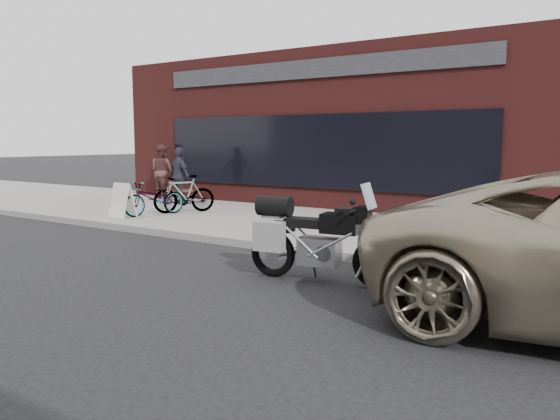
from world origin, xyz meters
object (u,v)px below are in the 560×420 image
object	(u,v)px
motorcycle	(312,239)
cafe_patron_right	(180,176)
bicycle_front	(155,198)
cafe_table	(183,191)
cafe_patron_left	(162,171)
sandwich_sign	(122,200)
bicycle_rear	(184,194)

from	to	relation	value
motorcycle	cafe_patron_right	size ratio (longest dim) A/B	1.37
bicycle_front	cafe_patron_right	size ratio (longest dim) A/B	0.99
bicycle_front	cafe_table	size ratio (longest dim) A/B	2.64
motorcycle	cafe_patron_right	distance (m)	8.87
cafe_patron_right	cafe_patron_left	bearing A→B (deg)	-14.44
bicycle_front	sandwich_sign	size ratio (longest dim) A/B	1.96
sandwich_sign	cafe_table	xyz separation A→B (m)	(-1.19, 3.33, -0.09)
bicycle_front	cafe_table	world-z (taller)	bicycle_front
motorcycle	bicycle_rear	world-z (taller)	motorcycle
bicycle_rear	bicycle_front	bearing A→B (deg)	-77.95
bicycle_rear	cafe_patron_right	size ratio (longest dim) A/B	0.96
bicycle_front	cafe_patron_right	xyz separation A→B (m)	(-1.13, 2.06, 0.40)
bicycle_rear	cafe_patron_right	xyz separation A→B (m)	(-1.39, 1.28, 0.35)
motorcycle	bicycle_front	size ratio (longest dim) A/B	1.39
motorcycle	bicycle_front	world-z (taller)	motorcycle
motorcycle	sandwich_sign	bearing A→B (deg)	153.20
bicycle_front	bicycle_rear	bearing A→B (deg)	86.28
bicycle_front	cafe_patron_left	size ratio (longest dim) A/B	0.95
cafe_patron_left	cafe_table	bearing A→B (deg)	162.69
cafe_patron_right	cafe_table	bearing A→B (deg)	-38.14
motorcycle	cafe_table	xyz separation A→B (m)	(-7.76, 5.51, -0.14)
motorcycle	bicycle_rear	bearing A→B (deg)	139.96
bicycle_front	bicycle_rear	xyz separation A→B (m)	(0.26, 0.78, 0.05)
sandwich_sign	cafe_patron_left	size ratio (longest dim) A/B	0.48
motorcycle	sandwich_sign	xyz separation A→B (m)	(-6.57, 2.18, -0.05)
sandwich_sign	cafe_patron_right	bearing A→B (deg)	103.27
bicycle_front	cafe_table	bearing A→B (deg)	135.38
bicycle_rear	cafe_table	size ratio (longest dim) A/B	2.58
bicycle_rear	cafe_table	bearing A→B (deg)	165.06
bicycle_rear	cafe_patron_left	size ratio (longest dim) A/B	0.93
bicycle_rear	sandwich_sign	bearing A→B (deg)	-81.65
motorcycle	bicycle_front	xyz separation A→B (m)	(-6.22, 2.89, -0.04)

